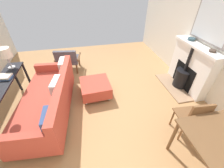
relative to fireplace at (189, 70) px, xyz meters
The scene contains 14 objects.
ground_plane 2.47m from the fireplace, ahead, with size 5.26×5.96×0.01m, color #A87A4C.
wall_left 1.00m from the fireplace, 134.27° to the right, with size 0.12×5.96×2.89m, color silver.
fireplace is the anchor object (origin of this frame).
mirror_over_mantel 1.19m from the fireplace, behind, with size 0.04×0.98×0.98m.
mantel_bowl_near 0.73m from the fireplace, 97.71° to the right, with size 0.16×0.16×0.05m.
mantel_bowl_far 0.75m from the fireplace, 96.47° to the left, with size 0.13×0.13×0.04m.
sofa 3.30m from the fireplace, ahead, with size 1.07×2.16×0.82m.
ottoman 2.33m from the fireplace, ahead, with size 0.70×0.73×0.36m.
armchair_accent 3.27m from the fireplace, 25.03° to the right, with size 0.75×0.68×0.74m.
console_table 4.04m from the fireplace, ahead, with size 0.32×1.90×0.77m.
table_lamp_near_end 4.11m from the fireplace, ahead, with size 0.24×0.24×0.44m.
book_stack 4.04m from the fireplace, ahead, with size 0.28×0.22×0.06m.
dining_table 2.02m from the fireplace, 65.12° to the left, with size 0.99×0.76×0.75m.
dining_chair_near_fireplace 1.57m from the fireplace, 56.96° to the left, with size 0.43×0.43×0.86m.
Camera 1 is at (0.06, 2.73, 2.34)m, focal length 22.59 mm.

